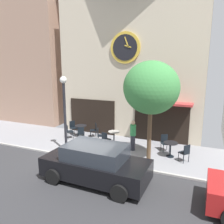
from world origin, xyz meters
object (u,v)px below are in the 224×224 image
at_px(street_tree, 151,88).
at_px(pedestrian_green, 133,135).
at_px(cafe_chair_corner, 81,132).
at_px(cafe_chair_near_tree, 94,129).
at_px(street_lamp, 65,114).
at_px(cafe_chair_outer, 106,139).
at_px(cafe_chair_curbside, 68,130).
at_px(cafe_table_near_curb, 114,135).
at_px(cafe_chair_by_entrance, 185,152).
at_px(cafe_chair_left_end, 165,141).
at_px(cafe_chair_near_lamp, 73,127).
at_px(cafe_table_near_door, 170,147).
at_px(parked_car_black, 96,164).
at_px(cafe_chair_under_awning, 100,134).
at_px(cafe_table_rightmost, 81,129).

height_order(street_tree, pedestrian_green, street_tree).
relative_size(cafe_chair_corner, cafe_chair_near_tree, 1.00).
xyz_separation_m(street_lamp, cafe_chair_outer, (1.74, 1.34, -1.53)).
height_order(street_lamp, cafe_chair_curbside, street_lamp).
distance_m(cafe_table_near_curb, pedestrian_green, 1.49).
bearing_deg(cafe_chair_by_entrance, street_lamp, -170.30).
xyz_separation_m(street_lamp, cafe_chair_by_entrance, (6.09, 1.04, -1.53)).
distance_m(street_tree, cafe_chair_left_end, 3.58).
bearing_deg(cafe_chair_outer, cafe_chair_near_lamp, 155.48).
height_order(cafe_table_near_door, cafe_chair_near_lamp, cafe_chair_near_lamp).
bearing_deg(cafe_table_near_curb, pedestrian_green, -22.26).
bearing_deg(cafe_chair_by_entrance, parked_car_black, -133.90).
bearing_deg(street_lamp, cafe_chair_left_end, 23.59).
distance_m(cafe_chair_near_lamp, cafe_chair_by_entrance, 7.58).
height_order(street_tree, cafe_table_near_door, street_tree).
relative_size(cafe_chair_outer, cafe_chair_under_awning, 1.00).
distance_m(cafe_chair_outer, cafe_chair_near_tree, 2.04).
distance_m(street_tree, cafe_table_near_door, 3.35).
xyz_separation_m(street_tree, cafe_table_rightmost, (-4.99, 2.10, -3.06)).
bearing_deg(cafe_chair_left_end, cafe_chair_by_entrance, -43.35).
bearing_deg(cafe_chair_under_awning, cafe_table_near_curb, 12.90).
bearing_deg(cafe_table_near_curb, street_tree, -34.42).
height_order(street_lamp, cafe_table_rightmost, street_lamp).
distance_m(cafe_chair_curbside, cafe_chair_by_entrance, 7.21).
bearing_deg(parked_car_black, cafe_table_near_door, 56.85).
relative_size(cafe_chair_outer, cafe_chair_curbside, 1.00).
relative_size(street_tree, cafe_table_near_door, 6.38).
height_order(cafe_chair_under_awning, parked_car_black, parked_car_black).
relative_size(street_tree, cafe_chair_outer, 5.38).
height_order(cafe_chair_corner, pedestrian_green, pedestrian_green).
distance_m(cafe_table_near_door, cafe_chair_outer, 3.59).
relative_size(street_tree, parked_car_black, 1.11).
bearing_deg(street_tree, cafe_chair_by_entrance, 22.53).
distance_m(cafe_chair_near_lamp, pedestrian_green, 4.75).
relative_size(cafe_table_rightmost, parked_car_black, 0.17).
bearing_deg(street_tree, cafe_chair_near_tree, 149.97).
relative_size(street_lamp, street_tree, 0.84).
height_order(cafe_chair_outer, cafe_chair_near_tree, same).
relative_size(cafe_chair_left_end, cafe_chair_under_awning, 1.00).
distance_m(cafe_chair_curbside, cafe_chair_under_awning, 2.16).
bearing_deg(street_lamp, cafe_chair_curbside, 120.10).
bearing_deg(cafe_chair_near_tree, street_lamp, -96.08).
height_order(cafe_table_near_curb, cafe_chair_curbside, cafe_chair_curbside).
bearing_deg(cafe_chair_outer, cafe_chair_curbside, 169.57).
relative_size(cafe_table_rightmost, cafe_chair_curbside, 0.84).
xyz_separation_m(cafe_chair_near_tree, cafe_chair_by_entrance, (5.79, -1.74, 0.00)).
xyz_separation_m(cafe_chair_outer, cafe_chair_near_tree, (-1.44, 1.44, 0.00)).
bearing_deg(cafe_table_near_door, cafe_chair_near_tree, 165.08).
height_order(cafe_chair_near_tree, cafe_chair_under_awning, same).
height_order(pedestrian_green, parked_car_black, pedestrian_green).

